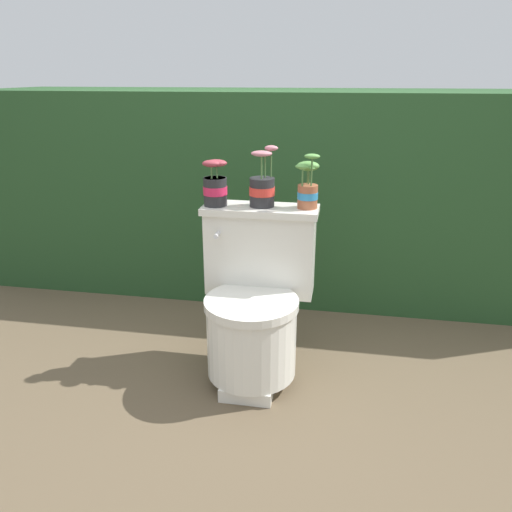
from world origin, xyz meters
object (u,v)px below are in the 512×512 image
potted_plant_middle (308,187)px  toilet (255,305)px  potted_plant_midleft (262,187)px  potted_plant_left (215,187)px

potted_plant_middle → toilet: bearing=-142.9°
toilet → potted_plant_middle: 0.56m
potted_plant_midleft → potted_plant_middle: 0.20m
potted_plant_left → potted_plant_middle: 0.40m
potted_plant_left → potted_plant_middle: potted_plant_middle is taller
potted_plant_left → potted_plant_midleft: 0.21m
potted_plant_midleft → potted_plant_middle: (0.20, 0.01, 0.01)m
toilet → potted_plant_midleft: size_ratio=2.89×
toilet → potted_plant_midleft: potted_plant_midleft is taller
potted_plant_left → potted_plant_midleft: (0.20, 0.02, 0.00)m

